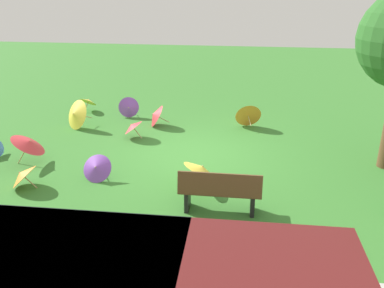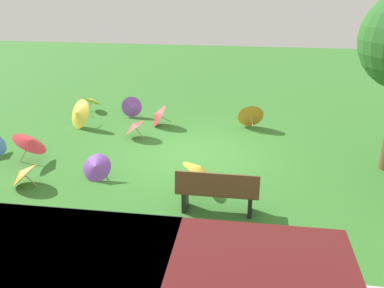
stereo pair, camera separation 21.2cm
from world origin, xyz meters
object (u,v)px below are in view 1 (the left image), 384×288
parasol_orange_0 (22,175)px  parasol_yellow_1 (88,101)px  parasol_red_0 (29,143)px  parasol_red_2 (155,115)px  park_bench (220,191)px  parasol_red_1 (132,126)px  parasol_purple_0 (129,107)px  parasol_yellow_2 (75,114)px  parasol_yellow_0 (201,169)px  parasol_purple_1 (96,168)px  parasol_orange_1 (248,114)px

parasol_orange_0 → parasol_yellow_1: bearing=-82.9°
parasol_red_0 → parasol_orange_0: 1.39m
parasol_orange_0 → parasol_red_2: bearing=-113.5°
park_bench → parasol_red_1: park_bench is taller
parasol_purple_0 → parasol_yellow_1: 1.68m
parasol_yellow_1 → parasol_purple_0: bearing=162.5°
parasol_orange_0 → parasol_yellow_2: 3.94m
parasol_purple_0 → parasol_yellow_0: parasol_purple_0 is taller
parasol_purple_1 → parasol_yellow_1: size_ratio=0.93×
parasol_purple_1 → parasol_yellow_2: size_ratio=0.66×
parasol_red_2 → parasol_purple_1: (0.48, 3.89, -0.05)m
parasol_red_2 → parasol_orange_1: (-2.89, -0.35, 0.04)m
parasol_yellow_0 → parasol_red_1: 3.60m
parasol_red_0 → parasol_red_1: (-2.04, -2.06, -0.17)m
park_bench → parasol_orange_0: 4.37m
parasol_purple_0 → parasol_red_2: parasol_red_2 is taller
parasol_yellow_2 → parasol_orange_1: bearing=-170.1°
parasol_purple_1 → parasol_orange_0: bearing=22.0°
parasol_purple_0 → parasol_yellow_0: size_ratio=0.68×
parasol_purple_1 → parasol_yellow_2: 3.82m
parasol_red_0 → parasol_orange_1: parasol_red_0 is taller
parasol_yellow_1 → parasol_purple_1: bearing=113.0°
parasol_yellow_0 → parasol_orange_1: size_ratio=1.20×
parasol_purple_0 → parasol_purple_1: size_ratio=1.03×
park_bench → parasol_yellow_1: 7.98m
parasol_red_0 → parasol_purple_0: bearing=-109.2°
park_bench → parasol_orange_1: bearing=-95.3°
parasol_purple_0 → parasol_red_1: bearing=109.2°
parasol_red_0 → parasol_purple_1: bearing=160.7°
parasol_yellow_2 → parasol_red_0: bearing=88.3°
parasol_red_0 → parasol_red_1: parasol_red_0 is taller
parasol_purple_1 → parasol_orange_1: size_ratio=0.79×
parasol_red_1 → parasol_red_2: (-0.41, -1.14, -0.01)m
parasol_red_0 → parasol_orange_0: parasol_red_0 is taller
parasol_purple_0 → parasol_orange_0: (0.88, 5.23, -0.03)m
park_bench → parasol_red_1: size_ratio=2.44×
parasol_purple_1 → parasol_yellow_2: bearing=-60.4°
parasol_yellow_0 → parasol_yellow_1: size_ratio=1.39×
park_bench → parasol_purple_0: size_ratio=2.23×
parasol_purple_0 → parasol_yellow_0: (-2.98, 4.63, 0.09)m
parasol_yellow_1 → parasol_orange_0: bearing=97.1°
park_bench → parasol_yellow_0: 1.14m
parasol_yellow_2 → parasol_purple_0: bearing=-134.6°
park_bench → parasol_yellow_2: (4.77, -4.35, -0.00)m
parasol_red_0 → parasol_yellow_1: (0.22, -4.45, -0.16)m
parasol_purple_1 → parasol_orange_1: bearing=-128.5°
parasol_red_2 → parasol_yellow_2: size_ratio=0.79×
park_bench → parasol_orange_1: (-0.49, -5.27, -0.07)m
parasol_orange_0 → parasol_yellow_2: size_ratio=0.68×
parasol_purple_0 → parasol_orange_1: (-3.95, 0.40, 0.05)m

